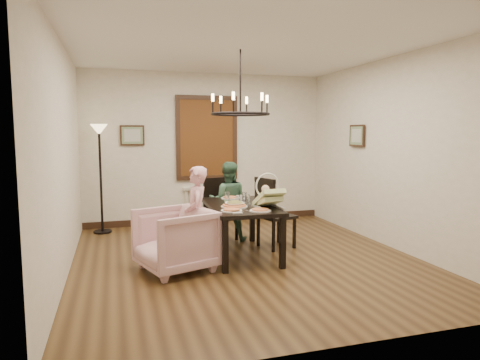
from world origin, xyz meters
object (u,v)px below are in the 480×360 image
chair_right (276,212)px  baby_bouncer (269,196)px  dining_table (240,211)px  drinking_glass (248,200)px  chair_far (221,209)px  armchair (175,240)px  seated_man (228,208)px  elderly_woman (196,224)px  floor_lamp (101,180)px

chair_right → baby_bouncer: bearing=134.7°
dining_table → chair_right: bearing=24.3°
drinking_glass → chair_far: bearing=97.2°
chair_right → armchair: (-1.59, -0.66, -0.14)m
armchair → drinking_glass: (1.05, 0.37, 0.39)m
armchair → seated_man: (1.01, 1.26, 0.13)m
elderly_woman → floor_lamp: floor_lamp is taller
baby_bouncer → drinking_glass: bearing=115.7°
dining_table → seated_man: seated_man is taller
chair_far → seated_man: size_ratio=0.95×
chair_right → floor_lamp: (-2.51, 1.71, 0.37)m
armchair → baby_bouncer: baby_bouncer is taller
chair_right → drinking_glass: size_ratio=7.66×
chair_far → floor_lamp: size_ratio=0.55×
chair_right → baby_bouncer: 0.80m
chair_far → floor_lamp: 2.14m
armchair → baby_bouncer: size_ratio=1.75×
chair_right → floor_lamp: floor_lamp is taller
elderly_woman → seated_man: 1.30m
chair_far → elderly_woman: size_ratio=0.93×
elderly_woman → floor_lamp: 2.55m
dining_table → floor_lamp: floor_lamp is taller
chair_far → chair_right: size_ratio=0.93×
chair_far → baby_bouncer: (0.31, -1.33, 0.38)m
drinking_glass → floor_lamp: floor_lamp is taller
seated_man → elderly_woman: bearing=71.0°
armchair → chair_right: bearing=93.9°
chair_right → floor_lamp: 3.06m
chair_far → chair_right: 0.97m
elderly_woman → armchair: bearing=-52.0°
dining_table → elderly_woman: bearing=-157.3°
drinking_glass → seated_man: bearing=92.9°
chair_right → seated_man: 0.83m
armchair → chair_far: bearing=127.1°
seated_man → baby_bouncer: 1.29m
dining_table → seated_man: bearing=89.2°
seated_man → drinking_glass: size_ratio=7.48×
dining_table → chair_far: (-0.03, 0.96, -0.14)m
armchair → drinking_glass: 1.18m
chair_right → chair_far: bearing=27.6°
chair_far → armchair: size_ratio=1.15×
dining_table → chair_far: 0.97m
seated_man → dining_table: bearing=100.9°
chair_right → baby_bouncer: size_ratio=2.17×
elderly_woman → floor_lamp: (-1.21, 2.21, 0.37)m
elderly_woman → dining_table: bearing=119.2°
elderly_woman → baby_bouncer: size_ratio=2.17×
dining_table → chair_far: bearing=94.4°
seated_man → armchair: bearing=65.3°
chair_far → elderly_woman: bearing=-130.4°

